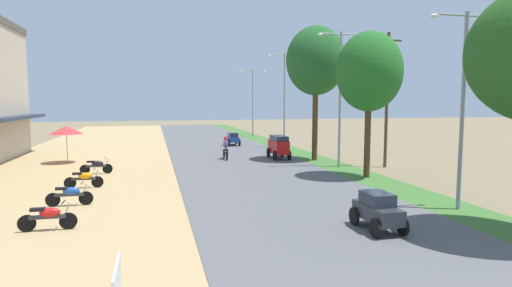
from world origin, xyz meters
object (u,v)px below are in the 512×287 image
object	(u,v)px
parked_motorbike_nearest	(48,216)
car_van_red	(279,146)
parked_motorbike_second	(70,194)
car_hatchback_charcoal	(377,210)
car_sedan_blue	(233,138)
streetlamp_mid	(340,91)
median_tree_third	(316,61)
streetlamp_farthest	(253,98)
utility_pole_near	(387,98)
parked_motorbike_third	(84,178)
parked_motorbike_fourth	(97,165)
motorbike_ahead_second	(226,149)
median_tree_second	(369,72)
streetlamp_near	(463,97)
streetlamp_far	(284,94)
vendor_umbrella	(66,130)

from	to	relation	value
parked_motorbike_nearest	car_van_red	size ratio (longest dim) A/B	0.75
parked_motorbike_second	parked_motorbike_nearest	bearing A→B (deg)	-91.05
car_hatchback_charcoal	car_sedan_blue	bearing A→B (deg)	89.43
streetlamp_mid	car_van_red	xyz separation A→B (m)	(-2.64, 4.57, -3.88)
car_van_red	median_tree_third	bearing A→B (deg)	-28.32
streetlamp_farthest	utility_pole_near	size ratio (longest dim) A/B	0.93
streetlamp_farthest	parked_motorbike_second	bearing A→B (deg)	-115.65
parked_motorbike_second	car_van_red	bearing A→B (deg)	43.08
parked_motorbike_third	parked_motorbike_fourth	world-z (taller)	same
parked_motorbike_second	car_sedan_blue	xyz separation A→B (m)	(10.57, 21.23, 0.19)
parked_motorbike_third	utility_pole_near	xyz separation A→B (m)	(17.78, 2.77, 3.91)
parked_motorbike_nearest	streetlamp_mid	bearing A→B (deg)	34.26
parked_motorbike_second	motorbike_ahead_second	distance (m)	14.48
motorbike_ahead_second	median_tree_second	bearing A→B (deg)	-54.22
car_van_red	car_hatchback_charcoal	bearing A→B (deg)	-96.06
median_tree_second	median_tree_third	size ratio (longest dim) A/B	0.84
median_tree_second	median_tree_third	bearing A→B (deg)	92.11
median_tree_second	car_van_red	size ratio (longest dim) A/B	3.29
median_tree_third	motorbike_ahead_second	world-z (taller)	median_tree_third
streetlamp_near	motorbike_ahead_second	distance (m)	17.60
streetlamp_far	median_tree_third	bearing A→B (deg)	-92.35
car_sedan_blue	motorbike_ahead_second	bearing A→B (deg)	-103.62
streetlamp_far	streetlamp_farthest	size ratio (longest dim) A/B	1.06
parked_motorbike_nearest	streetlamp_far	bearing A→B (deg)	55.66
vendor_umbrella	car_hatchback_charcoal	size ratio (longest dim) A/B	1.26
parked_motorbike_nearest	vendor_umbrella	world-z (taller)	vendor_umbrella
parked_motorbike_second	median_tree_second	bearing A→B (deg)	11.58
parked_motorbike_second	parked_motorbike_third	size ratio (longest dim) A/B	1.00
parked_motorbike_third	streetlamp_near	bearing A→B (deg)	-27.49
median_tree_third	motorbike_ahead_second	bearing A→B (deg)	163.86
streetlamp_farthest	car_sedan_blue	world-z (taller)	streetlamp_farthest
streetlamp_far	car_van_red	bearing A→B (deg)	-110.59
parked_motorbike_third	streetlamp_near	size ratio (longest dim) A/B	0.24
streetlamp_near	streetlamp_mid	size ratio (longest dim) A/B	0.89
median_tree_second	median_tree_third	distance (m)	7.19
parked_motorbike_fourth	streetlamp_mid	size ratio (longest dim) A/B	0.21
parked_motorbike_nearest	parked_motorbike_third	size ratio (longest dim) A/B	1.00
parked_motorbike_second	streetlamp_mid	world-z (taller)	streetlamp_mid
parked_motorbike_nearest	median_tree_third	world-z (taller)	median_tree_third
vendor_umbrella	car_van_red	size ratio (longest dim) A/B	1.05
vendor_umbrella	median_tree_second	size ratio (longest dim) A/B	0.32
streetlamp_near	motorbike_ahead_second	xyz separation A→B (m)	(-6.46, 15.98, -3.55)
median_tree_third	streetlamp_near	xyz separation A→B (m)	(0.34, -14.20, -2.61)
motorbike_ahead_second	car_van_red	bearing A→B (deg)	-7.92
parked_motorbike_third	car_sedan_blue	xyz separation A→B (m)	(10.56, 17.66, 0.19)
parked_motorbike_fourth	car_van_red	xyz separation A→B (m)	(12.05, 3.67, 0.47)
parked_motorbike_fourth	utility_pole_near	world-z (taller)	utility_pole_near
streetlamp_mid	streetlamp_far	distance (m)	11.60
parked_motorbike_fourth	median_tree_second	size ratio (longest dim) A/B	0.23
utility_pole_near	car_hatchback_charcoal	bearing A→B (deg)	-121.62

